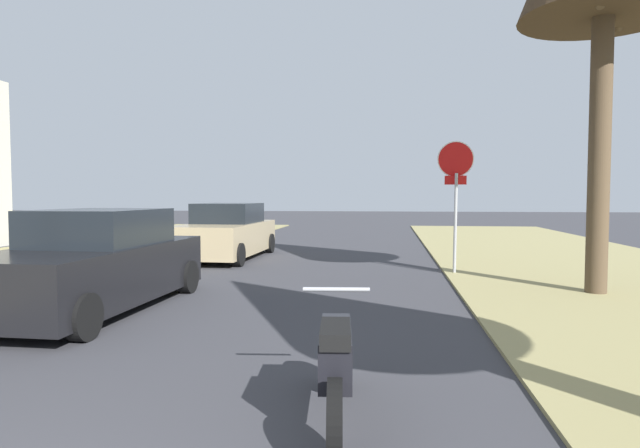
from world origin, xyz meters
name	(u,v)px	position (x,y,z in m)	size (l,w,h in m)	color
stop_sign_far	(456,178)	(3.81, 10.96, 2.19)	(0.81, 0.28, 2.97)	#9EA0A5
parked_sedan_black	(95,264)	(-2.24, 6.43, 0.72)	(2.01, 4.43, 1.57)	black
parked_sedan_tan	(227,233)	(-2.28, 13.40, 0.72)	(2.01, 4.43, 1.57)	tan
parked_motorcycle	(336,363)	(1.92, 2.75, 0.48)	(0.60, 2.05, 0.97)	black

